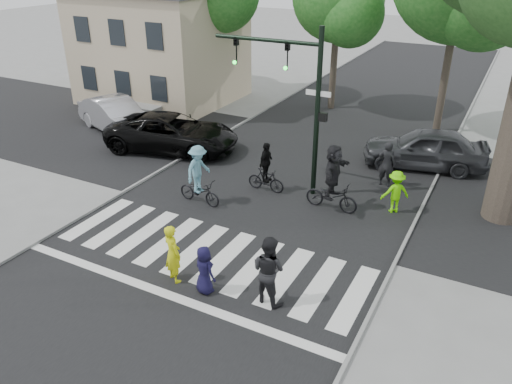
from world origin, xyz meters
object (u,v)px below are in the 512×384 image
traffic_signal (296,87)px  cyclist_left (199,179)px  car_suv (172,133)px  cyclist_mid (266,172)px  car_silver (116,115)px  pedestrian_child (204,270)px  pedestrian_woman (173,254)px  cyclist_right (333,181)px  pedestrian_adult (269,270)px  car_grey (425,148)px

traffic_signal → cyclist_left: bearing=-133.3°
traffic_signal → car_suv: (-6.37, 1.15, -3.09)m
cyclist_mid → car_suv: size_ratio=0.33×
car_suv → car_silver: size_ratio=1.18×
pedestrian_child → car_suv: 10.52m
pedestrian_woman → cyclist_left: (-1.94, 4.17, 0.09)m
pedestrian_woman → pedestrian_child: bearing=-158.7°
pedestrian_woman → cyclist_left: bearing=-41.6°
car_suv → cyclist_mid: bearing=-120.1°
cyclist_left → pedestrian_woman: bearing=-65.1°
pedestrian_child → cyclist_left: (-2.97, 4.21, 0.26)m
cyclist_right → car_silver: bearing=167.3°
traffic_signal → cyclist_left: size_ratio=2.75×
traffic_signal → cyclist_mid: (-0.81, -0.61, -3.11)m
pedestrian_child → car_silver: car_silver is taller
pedestrian_woman → pedestrian_adult: (2.68, 0.42, 0.10)m
traffic_signal → pedestrian_adult: size_ratio=3.15×
pedestrian_adult → cyclist_left: (-4.62, 3.75, -0.01)m
pedestrian_woman → car_silver: bearing=-18.0°
pedestrian_adult → car_grey: 10.95m
pedestrian_woman → cyclist_left: cyclist_left is taller
cyclist_mid → cyclist_left: bearing=-129.5°
cyclist_mid → pedestrian_child: bearing=-77.8°
pedestrian_child → cyclist_left: size_ratio=0.63×
pedestrian_woman → car_silver: pedestrian_woman is taller
cyclist_right → car_grey: cyclist_right is taller
car_grey → car_suv: bearing=-85.1°
traffic_signal → pedestrian_woman: size_ratio=3.49×
traffic_signal → car_silver: 10.96m
pedestrian_woman → car_suv: (-5.86, 7.91, -0.05)m
pedestrian_woman → cyclist_right: cyclist_right is taller
traffic_signal → pedestrian_woman: bearing=-94.3°
cyclist_mid → car_silver: cyclist_mid is taller
traffic_signal → pedestrian_woman: 7.43m
cyclist_left → car_silver: size_ratio=0.44×
cyclist_right → car_grey: (2.08, 5.30, -0.23)m
pedestrian_woman → cyclist_mid: bearing=-63.7°
car_suv → pedestrian_woman: bearing=-156.0°
pedestrian_woman → car_grey: (4.46, 11.22, -0.02)m
cyclist_mid → cyclist_right: bearing=-4.9°
cyclist_right → car_silver: size_ratio=0.48×
pedestrian_woman → cyclist_left: 4.59m
traffic_signal → car_grey: 6.70m
pedestrian_adult → cyclist_right: bearing=-75.1°
pedestrian_adult → cyclist_right: (-0.31, 5.51, 0.11)m
pedestrian_adult → car_suv: size_ratio=0.33×
car_suv → pedestrian_child: bearing=-151.6°
pedestrian_woman → cyclist_mid: cyclist_mid is taller
pedestrian_woman → car_grey: pedestrian_woman is taller
pedestrian_woman → cyclist_left: size_ratio=0.79×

